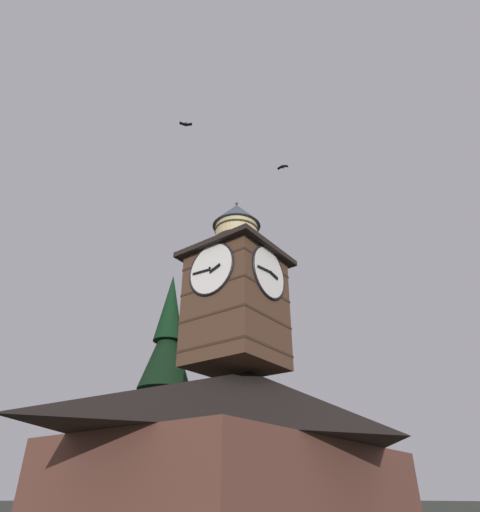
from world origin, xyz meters
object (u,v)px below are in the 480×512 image
(pine_tree_behind, at_px, (162,417))
(flying_bird_high, at_px, (186,124))
(moon, at_px, (52,417))
(clock_tower, at_px, (236,292))
(flying_bird_low, at_px, (283,167))
(building_main, at_px, (251,453))

(pine_tree_behind, distance_m, flying_bird_high, 14.69)
(pine_tree_behind, xyz_separation_m, moon, (-12.30, -30.75, 4.17))
(clock_tower, xyz_separation_m, flying_bird_low, (-3.00, 1.16, 8.94))
(clock_tower, relative_size, flying_bird_high, 15.85)
(flying_bird_low, bearing_deg, building_main, -22.05)
(moon, bearing_deg, flying_bird_low, 73.78)
(clock_tower, height_order, pine_tree_behind, clock_tower)
(pine_tree_behind, distance_m, moon, 33.38)
(clock_tower, distance_m, flying_bird_high, 8.46)
(clock_tower, bearing_deg, flying_bird_low, 158.87)
(building_main, relative_size, pine_tree_behind, 1.08)
(moon, distance_m, flying_bird_low, 40.69)
(clock_tower, relative_size, pine_tree_behind, 0.64)
(building_main, bearing_deg, moon, -109.82)
(flying_bird_high, distance_m, flying_bird_low, 7.18)
(flying_bird_low, bearing_deg, pine_tree_behind, -80.27)
(clock_tower, xyz_separation_m, moon, (-14.05, -36.84, -0.50))
(flying_bird_low, bearing_deg, clock_tower, -21.13)
(flying_bird_high, bearing_deg, flying_bird_low, 169.40)
(clock_tower, height_order, flying_bird_low, flying_bird_low)
(moon, bearing_deg, building_main, 70.18)
(flying_bird_high, bearing_deg, moon, -116.08)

